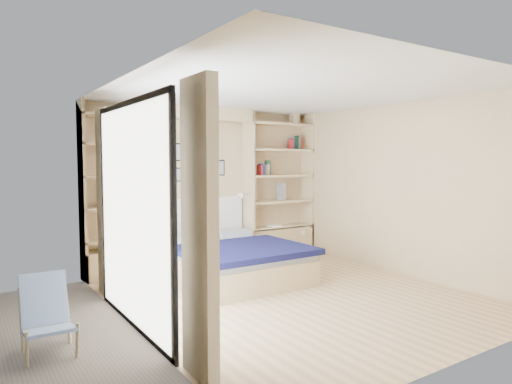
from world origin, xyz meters
TOP-DOWN VIEW (x-y plane):
  - ground at (0.00, 0.00)m, footprint 4.50×4.50m
  - room_shell at (-0.39, 1.52)m, footprint 4.50×4.50m
  - bed at (-0.19, 1.12)m, footprint 1.67×2.15m
  - photo_gallery at (-0.45, 2.22)m, footprint 1.48×0.02m
  - reading_lamps at (-0.30, 2.00)m, footprint 1.92×0.12m
  - shelf_decor at (1.11, 2.07)m, footprint 3.52×0.23m
  - deck_chair at (-2.79, -0.15)m, footprint 0.43×0.69m

SIDE VIEW (x-z plane):
  - ground at x=0.00m, z-range 0.00..0.00m
  - bed at x=-0.19m, z-range -0.26..0.81m
  - deck_chair at x=-2.79m, z-range -0.02..0.66m
  - room_shell at x=-0.39m, z-range -1.17..3.33m
  - reading_lamps at x=-0.30m, z-range 1.03..1.17m
  - photo_gallery at x=-0.45m, z-range 1.19..2.01m
  - shelf_decor at x=1.11m, z-range 0.67..2.70m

